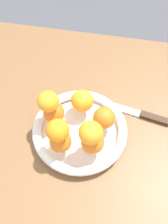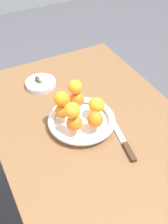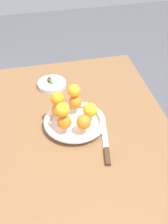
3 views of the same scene
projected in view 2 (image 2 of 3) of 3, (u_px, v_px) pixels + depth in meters
The scene contains 17 objects.
ground_plane at pixel (89, 213), 1.64m from camera, with size 6.00×6.00×0.00m, color #4C4C51.
dining_table at pixel (91, 138), 1.20m from camera, with size 1.10×0.76×0.74m.
fruit_bowl at pixel (82, 121), 1.13m from camera, with size 0.27×0.27×0.04m.
candy_dish at pixel (41, 84), 1.33m from camera, with size 0.14×0.14×0.02m, color silver.
orange_0 at pixel (74, 123), 1.05m from camera, with size 0.06×0.06×0.06m, color orange.
orange_1 at pixel (95, 119), 1.06m from camera, with size 0.06×0.06×0.06m, color orange.
orange_2 at pixel (96, 105), 1.12m from camera, with size 0.06×0.06×0.06m, color orange.
orange_3 at pixel (77, 99), 1.15m from camera, with size 0.06×0.06×0.06m, color orange.
orange_4 at pixel (62, 111), 1.10m from camera, with size 0.06×0.06×0.06m, color orange.
orange_5 at pixel (72, 110), 1.01m from camera, with size 0.06×0.06×0.06m, color orange.
orange_6 at pixel (75, 87), 1.11m from camera, with size 0.06×0.06×0.06m, color orange.
orange_7 at pixel (61, 99), 1.06m from camera, with size 0.06×0.06×0.06m, color orange.
candy_ball_0 at pixel (38, 80), 1.32m from camera, with size 0.02×0.02×0.02m, color #C6384C.
candy_ball_1 at pixel (41, 81), 1.31m from camera, with size 0.02×0.02×0.02m, color #4C9947.
candy_ball_2 at pixel (37, 79), 1.32m from camera, with size 0.02×0.02×0.02m, color #472819.
candy_ball_3 at pixel (38, 80), 1.31m from camera, with size 0.02×0.02×0.02m, color #472819.
knife at pixel (123, 140), 1.07m from camera, with size 0.26×0.07×0.01m.
Camera 2 is at (-0.71, 0.40, 1.55)m, focal length 45.00 mm.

